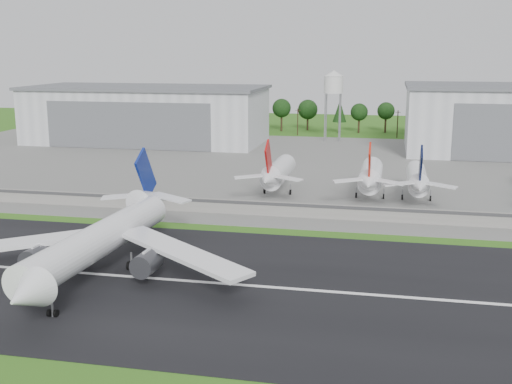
% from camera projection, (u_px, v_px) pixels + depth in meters
% --- Properties ---
extents(ground, '(600.00, 600.00, 0.00)m').
position_uv_depth(ground, '(252.00, 311.00, 94.47)').
color(ground, '#266718').
rests_on(ground, ground).
extents(runway, '(320.00, 60.00, 0.10)m').
position_uv_depth(runway, '(265.00, 287.00, 104.01)').
color(runway, black).
rests_on(runway, ground).
extents(runway_centerline, '(220.00, 1.00, 0.02)m').
position_uv_depth(runway_centerline, '(265.00, 287.00, 104.00)').
color(runway_centerline, white).
rests_on(runway_centerline, runway).
extents(apron, '(320.00, 150.00, 0.10)m').
position_uv_depth(apron, '(329.00, 168.00, 209.13)').
color(apron, slate).
rests_on(apron, ground).
extents(blast_fence, '(240.00, 0.61, 3.50)m').
position_uv_depth(blast_fence, '(302.00, 210.00, 146.62)').
color(blast_fence, gray).
rests_on(blast_fence, ground).
extents(hangar_west, '(97.00, 44.00, 23.20)m').
position_uv_depth(hangar_west, '(147.00, 114.00, 265.53)').
color(hangar_west, silver).
rests_on(hangar_west, ground).
extents(water_tower, '(8.40, 8.40, 29.40)m').
position_uv_depth(water_tower, '(334.00, 82.00, 266.93)').
color(water_tower, '#99999E').
rests_on(water_tower, ground).
extents(utility_poles, '(230.00, 3.00, 12.00)m').
position_uv_depth(utility_poles, '(346.00, 136.00, 285.59)').
color(utility_poles, black).
rests_on(utility_poles, ground).
extents(treeline, '(320.00, 16.00, 22.00)m').
position_uv_depth(treeline, '(349.00, 132.00, 299.92)').
color(treeline, black).
rests_on(treeline, ground).
extents(main_airliner, '(57.19, 59.23, 18.17)m').
position_uv_depth(main_airliner, '(98.00, 248.00, 108.27)').
color(main_airliner, white).
rests_on(main_airliner, runway).
extents(parked_jet_red_a, '(7.36, 31.29, 16.62)m').
position_uv_depth(parked_jet_red_a, '(277.00, 173.00, 168.27)').
color(parked_jet_red_a, white).
rests_on(parked_jet_red_a, ground).
extents(parked_jet_red_b, '(7.36, 31.29, 16.69)m').
position_uv_depth(parked_jet_red_b, '(370.00, 176.00, 163.40)').
color(parked_jet_red_b, white).
rests_on(parked_jet_red_b, ground).
extents(parked_jet_navy, '(7.36, 31.29, 16.37)m').
position_uv_depth(parked_jet_navy, '(418.00, 179.00, 161.07)').
color(parked_jet_navy, white).
rests_on(parked_jet_navy, ground).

